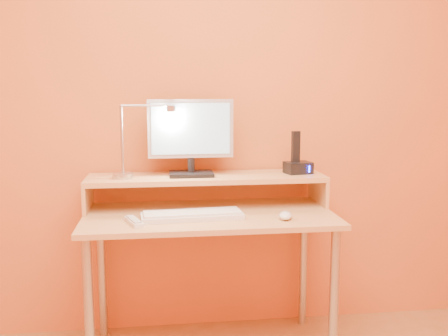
{
  "coord_description": "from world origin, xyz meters",
  "views": [
    {
      "loc": [
        -0.23,
        -1.18,
        1.32
      ],
      "look_at": [
        0.07,
        1.13,
        0.95
      ],
      "focal_mm": 40.38,
      "sensor_mm": 36.0,
      "label": 1
    }
  ],
  "objects": [
    {
      "name": "wall_back",
      "position": [
        0.0,
        1.5,
        1.25
      ],
      "size": [
        3.0,
        0.04,
        2.5
      ],
      "primitive_type": "cube",
      "color": "orange",
      "rests_on": "floor"
    },
    {
      "name": "desk_leg_fl",
      "position": [
        -0.55,
        0.93,
        0.35
      ],
      "size": [
        0.04,
        0.04,
        0.69
      ],
      "primitive_type": "cylinder",
      "color": "#B6B6BD",
      "rests_on": "floor"
    },
    {
      "name": "desk_leg_fr",
      "position": [
        0.55,
        0.93,
        0.35
      ],
      "size": [
        0.04,
        0.04,
        0.69
      ],
      "primitive_type": "cylinder",
      "color": "#B6B6BD",
      "rests_on": "floor"
    },
    {
      "name": "desk_leg_bl",
      "position": [
        -0.55,
        1.43,
        0.35
      ],
      "size": [
        0.04,
        0.04,
        0.69
      ],
      "primitive_type": "cylinder",
      "color": "#B6B6BD",
      "rests_on": "floor"
    },
    {
      "name": "desk_leg_br",
      "position": [
        0.55,
        1.43,
        0.35
      ],
      "size": [
        0.04,
        0.04,
        0.69
      ],
      "primitive_type": "cylinder",
      "color": "#B6B6BD",
      "rests_on": "floor"
    },
    {
      "name": "desk_lower",
      "position": [
        0.0,
        1.18,
        0.71
      ],
      "size": [
        1.2,
        0.6,
        0.02
      ],
      "primitive_type": "cube",
      "color": "tan",
      "rests_on": "floor"
    },
    {
      "name": "shelf_riser_left",
      "position": [
        -0.59,
        1.33,
        0.79
      ],
      "size": [
        0.02,
        0.3,
        0.14
      ],
      "primitive_type": "cube",
      "color": "tan",
      "rests_on": "desk_lower"
    },
    {
      "name": "shelf_riser_right",
      "position": [
        0.59,
        1.33,
        0.79
      ],
      "size": [
        0.02,
        0.3,
        0.14
      ],
      "primitive_type": "cube",
      "color": "tan",
      "rests_on": "desk_lower"
    },
    {
      "name": "desk_shelf",
      "position": [
        0.0,
        1.33,
        0.87
      ],
      "size": [
        1.2,
        0.3,
        0.02
      ],
      "primitive_type": "cube",
      "color": "tan",
      "rests_on": "desk_lower"
    },
    {
      "name": "monitor_foot",
      "position": [
        -0.08,
        1.33,
        0.89
      ],
      "size": [
        0.22,
        0.16,
        0.02
      ],
      "primitive_type": "cube",
      "color": "black",
      "rests_on": "desk_shelf"
    },
    {
      "name": "monitor_neck",
      "position": [
        -0.08,
        1.33,
        0.93
      ],
      "size": [
        0.04,
        0.04,
        0.07
      ],
      "primitive_type": "cylinder",
      "color": "black",
      "rests_on": "monitor_foot"
    },
    {
      "name": "monitor_panel",
      "position": [
        -0.08,
        1.34,
        1.12
      ],
      "size": [
        0.43,
        0.04,
        0.29
      ],
      "primitive_type": "cube",
      "rotation": [
        0.0,
        0.0,
        0.01
      ],
      "color": "#B6B6BF",
      "rests_on": "monitor_neck"
    },
    {
      "name": "monitor_back",
      "position": [
        -0.08,
        1.36,
        1.12
      ],
      "size": [
        0.39,
        0.02,
        0.25
      ],
      "primitive_type": "cube",
      "rotation": [
        0.0,
        0.0,
        0.01
      ],
      "color": "black",
      "rests_on": "monitor_panel"
    },
    {
      "name": "monitor_screen",
      "position": [
        -0.08,
        1.32,
        1.12
      ],
      "size": [
        0.39,
        0.01,
        0.25
      ],
      "primitive_type": "cube",
      "rotation": [
        0.0,
        0.0,
        0.01
      ],
      "color": "#9AD1E9",
      "rests_on": "monitor_panel"
    },
    {
      "name": "lamp_base",
      "position": [
        -0.41,
        1.3,
        0.89
      ],
      "size": [
        0.1,
        0.1,
        0.02
      ],
      "primitive_type": "cylinder",
      "color": "#B6B6BD",
      "rests_on": "desk_shelf"
    },
    {
      "name": "lamp_post",
      "position": [
        -0.41,
        1.3,
        1.07
      ],
      "size": [
        0.01,
        0.01,
        0.33
      ],
      "primitive_type": "cylinder",
      "color": "#B6B6BD",
      "rests_on": "lamp_base"
    },
    {
      "name": "lamp_arm",
      "position": [
        -0.29,
        1.3,
        1.24
      ],
      "size": [
        0.24,
        0.01,
        0.01
      ],
      "primitive_type": "cylinder",
      "rotation": [
        0.0,
        1.57,
        0.0
      ],
      "color": "#B6B6BD",
      "rests_on": "lamp_post"
    },
    {
      "name": "lamp_head",
      "position": [
        -0.17,
        1.3,
        1.22
      ],
      "size": [
        0.04,
        0.04,
        0.03
      ],
      "primitive_type": "cylinder",
      "color": "#B6B6BD",
      "rests_on": "lamp_arm"
    },
    {
      "name": "lamp_bulb",
      "position": [
        -0.17,
        1.3,
        1.2
      ],
      "size": [
        0.03,
        0.03,
        0.0
      ],
      "primitive_type": "cylinder",
      "color": "#FFEAC6",
      "rests_on": "lamp_head"
    },
    {
      "name": "phone_dock",
      "position": [
        0.48,
        1.33,
        0.91
      ],
      "size": [
        0.15,
        0.12,
        0.06
      ],
      "primitive_type": "cube",
      "rotation": [
        0.0,
        0.0,
        0.2
      ],
      "color": "black",
      "rests_on": "desk_shelf"
    },
    {
      "name": "phone_handset",
      "position": [
        0.46,
        1.33,
        1.02
      ],
      "size": [
        0.04,
        0.03,
        0.16
      ],
      "primitive_type": "cube",
      "rotation": [
        0.0,
        0.0,
        0.2
      ],
      "color": "black",
      "rests_on": "phone_dock"
    },
    {
      "name": "phone_led",
      "position": [
        0.52,
        1.28,
        0.91
      ],
      "size": [
        0.01,
        0.0,
        0.04
      ],
      "primitive_type": "cube",
      "color": "#1627FF",
      "rests_on": "phone_dock"
    },
    {
      "name": "keyboard",
      "position": [
        -0.09,
        1.09,
        0.73
      ],
      "size": [
        0.48,
        0.18,
        0.02
      ],
      "primitive_type": "cube",
      "rotation": [
        0.0,
        0.0,
        0.07
      ],
      "color": "silver",
      "rests_on": "desk_lower"
    },
    {
      "name": "mouse",
      "position": [
        0.34,
        1.02,
        0.74
      ],
      "size": [
        0.08,
        0.12,
        0.04
      ],
      "primitive_type": "ellipsoid",
      "rotation": [
        0.0,
        0.0,
        -0.26
      ],
      "color": "white",
      "rests_on": "desk_lower"
    },
    {
      "name": "remote_control",
      "position": [
        -0.35,
        1.03,
        0.73
      ],
      "size": [
        0.09,
        0.17,
        0.02
      ],
      "primitive_type": "cube",
      "rotation": [
        0.0,
        0.0,
        0.33
      ],
      "color": "silver",
      "rests_on": "desk_lower"
    }
  ]
}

